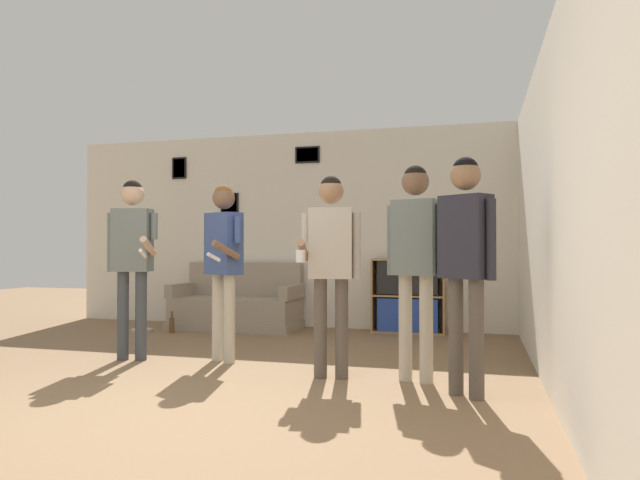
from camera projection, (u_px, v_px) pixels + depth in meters
ground_plane at (129, 425)px, 3.52m from camera, size 20.00×20.00×0.00m
wall_back at (321, 229)px, 7.88m from camera, size 7.56×0.08×2.70m
wall_right at (540, 219)px, 5.00m from camera, size 0.06×6.88×2.70m
couch at (237, 307)px, 7.75m from camera, size 1.73×0.80×0.89m
bookshelf at (408, 296)px, 7.33m from camera, size 0.93×0.30×0.95m
floor_lamp at (142, 246)px, 7.49m from camera, size 0.37×0.40×1.54m
person_player_foreground_left at (132, 248)px, 5.56m from camera, size 0.55×0.44×1.76m
person_player_foreground_center at (223, 252)px, 5.48m from camera, size 0.45×0.59×1.70m
person_watcher_holding_cup at (331, 253)px, 4.79m from camera, size 0.50×0.47×1.70m
person_spectator_near_bookshelf at (416, 247)px, 4.65m from camera, size 0.48×0.29×1.77m
person_spectator_far_right at (466, 248)px, 4.19m from camera, size 0.42×0.37×1.76m
bottle_on_floor at (172, 325)px, 7.31m from camera, size 0.07×0.07×0.28m
drinking_cup at (400, 255)px, 7.37m from camera, size 0.08×0.08×0.10m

